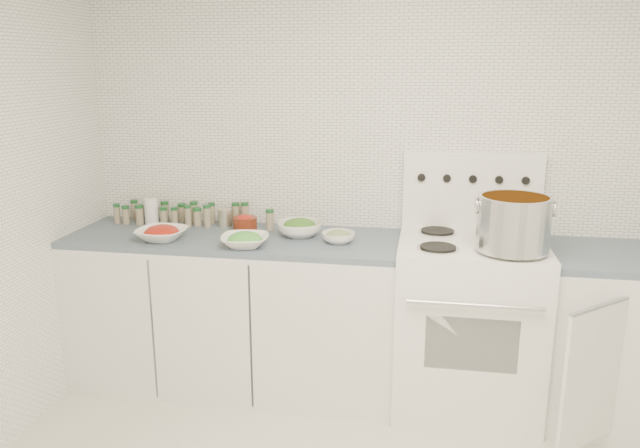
# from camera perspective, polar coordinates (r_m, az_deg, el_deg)

# --- Properties ---
(room_walls) EXTENTS (3.54, 3.04, 2.52)m
(room_walls) POSITION_cam_1_polar(r_m,az_deg,el_deg) (2.07, 3.46, 6.79)
(room_walls) COLOR white
(room_walls) RESTS_ON ground
(counter_left) EXTENTS (1.85, 0.62, 0.90)m
(counter_left) POSITION_cam_1_polar(r_m,az_deg,el_deg) (3.67, -7.67, -7.86)
(counter_left) COLOR white
(counter_left) RESTS_ON ground
(stove) EXTENTS (0.76, 0.70, 1.36)m
(stove) POSITION_cam_1_polar(r_m,az_deg,el_deg) (3.50, 13.35, -8.42)
(stove) COLOR white
(stove) RESTS_ON ground
(counter_right) EXTENTS (0.89, 0.89, 0.90)m
(counter_right) POSITION_cam_1_polar(r_m,az_deg,el_deg) (3.67, 26.37, -9.30)
(counter_right) COLOR white
(counter_right) RESTS_ON ground
(stock_pot) EXTENTS (0.37, 0.35, 0.27)m
(stock_pot) POSITION_cam_1_polar(r_m,az_deg,el_deg) (3.18, 17.28, 0.25)
(stock_pot) COLOR silver
(stock_pot) RESTS_ON stove
(bowl_tomato) EXTENTS (0.29, 0.29, 0.09)m
(bowl_tomato) POSITION_cam_1_polar(r_m,az_deg,el_deg) (3.51, -14.28, -0.83)
(bowl_tomato) COLOR white
(bowl_tomato) RESTS_ON counter_left
(bowl_snowpea) EXTENTS (0.28, 0.28, 0.08)m
(bowl_snowpea) POSITION_cam_1_polar(r_m,az_deg,el_deg) (3.30, -6.89, -1.47)
(bowl_snowpea) COLOR white
(bowl_snowpea) RESTS_ON counter_left
(bowl_broccoli) EXTENTS (0.29, 0.29, 0.10)m
(bowl_broccoli) POSITION_cam_1_polar(r_m,az_deg,el_deg) (3.48, -1.88, -0.32)
(bowl_broccoli) COLOR white
(bowl_broccoli) RESTS_ON counter_left
(bowl_zucchini) EXTENTS (0.24, 0.24, 0.07)m
(bowl_zucchini) POSITION_cam_1_polar(r_m,az_deg,el_deg) (3.35, 1.70, -1.15)
(bowl_zucchini) COLOR white
(bowl_zucchini) RESTS_ON counter_left
(bowl_pepper) EXTENTS (0.14, 0.14, 0.09)m
(bowl_pepper) POSITION_cam_1_polar(r_m,az_deg,el_deg) (3.65, -6.87, 0.20)
(bowl_pepper) COLOR #622110
(bowl_pepper) RESTS_ON counter_left
(salt_canister) EXTENTS (0.08, 0.08, 0.16)m
(salt_canister) POSITION_cam_1_polar(r_m,az_deg,el_deg) (3.85, -15.14, 1.07)
(salt_canister) COLOR white
(salt_canister) RESTS_ON counter_left
(tin_can) EXTENTS (0.09, 0.09, 0.10)m
(tin_can) POSITION_cam_1_polar(r_m,az_deg,el_deg) (3.73, -8.68, 0.56)
(tin_can) COLOR #B5B299
(tin_can) RESTS_ON counter_left
(spice_cluster) EXTENTS (1.00, 0.16, 0.14)m
(spice_cluster) POSITION_cam_1_polar(r_m,az_deg,el_deg) (3.82, -12.28, 0.91)
(spice_cluster) COLOR gray
(spice_cluster) RESTS_ON counter_left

